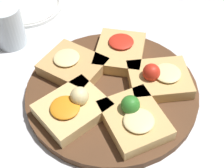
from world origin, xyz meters
The scene contains 9 objects.
ground_plane centered at (0.00, 0.00, 0.00)m, with size 3.00×3.00×0.00m, color silver.
serving_board centered at (0.00, 0.00, 0.01)m, with size 0.39×0.39×0.02m, color #51331E.
focaccia_slice_0 centered at (0.06, 0.09, 0.04)m, with size 0.17×0.17×0.06m.
focaccia_slice_1 centered at (-0.07, 0.08, 0.04)m, with size 0.17×0.18×0.04m.
focaccia_slice_2 centered at (-0.10, -0.03, 0.04)m, with size 0.16×0.15×0.04m.
focaccia_slice_3 centered at (0.00, -0.11, 0.04)m, with size 0.11×0.14×0.06m.
focaccia_slice_4 centered at (0.10, -0.03, 0.04)m, with size 0.16×0.14×0.06m.
plate_left centered at (-0.43, 0.03, 0.01)m, with size 0.22×0.22×0.02m.
water_glass centered at (-0.31, -0.09, 0.05)m, with size 0.08×0.08×0.11m, color silver.
Camera 1 is at (0.35, -0.30, 0.55)m, focal length 50.00 mm.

